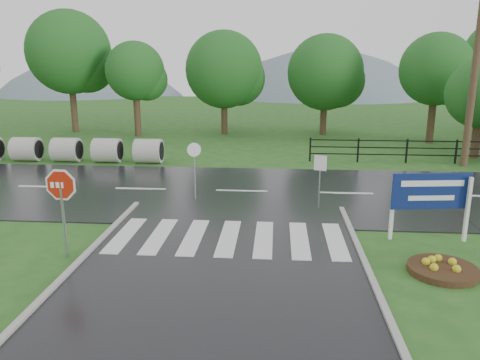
{
  "coord_description": "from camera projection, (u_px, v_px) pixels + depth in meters",
  "views": [
    {
      "loc": [
        1.31,
        -7.38,
        4.92
      ],
      "look_at": [
        0.25,
        6.0,
        1.5
      ],
      "focal_mm": 35.0,
      "sensor_mm": 36.0,
      "label": 1
    }
  ],
  "objects": [
    {
      "name": "ground",
      "position": [
        200.0,
        342.0,
        8.44
      ],
      "size": [
        120.0,
        120.0,
        0.0
      ],
      "primitive_type": "plane",
      "color": "#27591D",
      "rests_on": "ground"
    },
    {
      "name": "main_road",
      "position": [
        242.0,
        192.0,
        18.1
      ],
      "size": [
        90.0,
        8.0,
        0.04
      ],
      "primitive_type": "cube",
      "color": "black",
      "rests_on": "ground"
    },
    {
      "name": "crosswalk",
      "position": [
        229.0,
        238.0,
        13.26
      ],
      "size": [
        6.5,
        2.8,
        0.02
      ],
      "color": "silver",
      "rests_on": "ground"
    },
    {
      "name": "fence_west",
      "position": [
        407.0,
        148.0,
        23.12
      ],
      "size": [
        9.58,
        0.08,
        1.2
      ],
      "color": "black",
      "rests_on": "ground"
    },
    {
      "name": "hills",
      "position": [
        289.0,
        193.0,
        74.8
      ],
      "size": [
        102.0,
        48.0,
        48.0
      ],
      "color": "slate",
      "rests_on": "ground"
    },
    {
      "name": "treeline",
      "position": [
        272.0,
        136.0,
        31.55
      ],
      "size": [
        83.2,
        5.2,
        10.0
      ],
      "color": "#1A541C",
      "rests_on": "ground"
    },
    {
      "name": "culvert_pipes",
      "position": [
        27.0,
        149.0,
        23.65
      ],
      "size": [
        13.9,
        1.2,
        1.2
      ],
      "color": "#9E9B93",
      "rests_on": "ground"
    },
    {
      "name": "stop_sign",
      "position": [
        61.0,
        192.0,
        11.67
      ],
      "size": [
        1.1,
        0.11,
        2.48
      ],
      "color": "#939399",
      "rests_on": "ground"
    },
    {
      "name": "estate_billboard",
      "position": [
        431.0,
        195.0,
        12.91
      ],
      "size": [
        2.21,
        0.34,
        1.95
      ],
      "color": "silver",
      "rests_on": "ground"
    },
    {
      "name": "flower_bed",
      "position": [
        443.0,
        268.0,
        11.15
      ],
      "size": [
        1.64,
        1.64,
        0.33
      ],
      "color": "#332111",
      "rests_on": "ground"
    },
    {
      "name": "reg_sign_small",
      "position": [
        320.0,
        171.0,
        15.59
      ],
      "size": [
        0.41,
        0.15,
        1.89
      ],
      "color": "#939399",
      "rests_on": "ground"
    },
    {
      "name": "reg_sign_round",
      "position": [
        194.0,
        164.0,
        16.65
      ],
      "size": [
        0.48,
        0.15,
        2.13
      ],
      "color": "#939399",
      "rests_on": "ground"
    },
    {
      "name": "utility_pole_east",
      "position": [
        476.0,
        60.0,
        21.4
      ],
      "size": [
        1.68,
        0.66,
        9.77
      ],
      "color": "#473523",
      "rests_on": "ground"
    }
  ]
}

